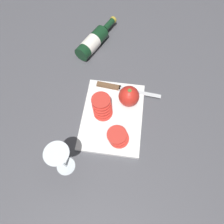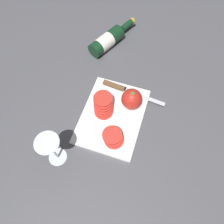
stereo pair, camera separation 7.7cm
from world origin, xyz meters
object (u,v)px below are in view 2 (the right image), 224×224
at_px(knife, 120,88).
at_px(tomato_slice_stack_far, 103,105).
at_px(wine_glass, 50,147).
at_px(tomato_slice_stack_near, 113,137).
at_px(whole_tomato, 132,99).
at_px(wine_bottle, 108,40).

distance_m(knife, tomato_slice_stack_far, 0.13).
height_order(knife, tomato_slice_stack_far, tomato_slice_stack_far).
height_order(wine_glass, tomato_slice_stack_near, wine_glass).
bearing_deg(knife, whole_tomato, -37.14).
height_order(wine_bottle, tomato_slice_stack_near, wine_bottle).
bearing_deg(wine_glass, wine_bottle, 179.98).
relative_size(knife, tomato_slice_stack_near, 3.23).
bearing_deg(wine_bottle, whole_tomato, 33.95).
bearing_deg(tomato_slice_stack_far, knife, 162.19).
bearing_deg(knife, wine_glass, -105.30).
bearing_deg(whole_tomato, tomato_slice_stack_near, -7.95).
relative_size(wine_bottle, wine_glass, 1.74).
xyz_separation_m(wine_glass, knife, (-0.38, 0.14, -0.10)).
height_order(wine_bottle, knife, wine_bottle).
bearing_deg(wine_glass, tomato_slice_stack_near, 126.35).
height_order(whole_tomato, tomato_slice_stack_far, whole_tomato).
distance_m(tomato_slice_stack_near, tomato_slice_stack_far, 0.15).
bearing_deg(wine_bottle, knife, 29.48).
distance_m(wine_glass, knife, 0.42).
relative_size(wine_glass, tomato_slice_stack_near, 1.86).
relative_size(wine_glass, knife, 0.58).
relative_size(whole_tomato, tomato_slice_stack_far, 0.80).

